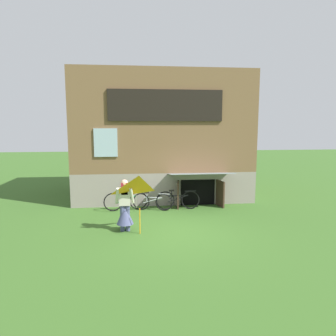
# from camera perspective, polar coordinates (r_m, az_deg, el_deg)

# --- Properties ---
(ground_plane) EXTENTS (60.00, 60.00, 0.00)m
(ground_plane) POSITION_cam_1_polar(r_m,az_deg,el_deg) (9.70, 1.31, -11.57)
(ground_plane) COLOR #386023
(log_house) EXTENTS (7.54, 6.03, 5.49)m
(log_house) POSITION_cam_1_polar(r_m,az_deg,el_deg) (14.58, -1.37, 6.00)
(log_house) COLOR gray
(log_house) RESTS_ON ground_plane
(person) EXTENTS (0.61, 0.52, 1.62)m
(person) POSITION_cam_1_polar(r_m,az_deg,el_deg) (9.56, -8.04, -7.67)
(person) COLOR #474C75
(person) RESTS_ON ground_plane
(kite) EXTENTS (1.16, 1.09, 1.71)m
(kite) POSITION_cam_1_polar(r_m,az_deg,el_deg) (8.86, -5.40, -4.36)
(kite) COLOR orange
(kite) RESTS_ON ground_plane
(bicycle_black) EXTENTS (1.70, 0.08, 0.77)m
(bicycle_black) POSITION_cam_1_polar(r_m,az_deg,el_deg) (11.94, 1.83, -5.95)
(bicycle_black) COLOR black
(bicycle_black) RESTS_ON ground_plane
(bicycle_silver) EXTENTS (1.52, 0.41, 0.71)m
(bicycle_silver) POSITION_cam_1_polar(r_m,az_deg,el_deg) (11.81, -2.91, -6.25)
(bicycle_silver) COLOR black
(bicycle_silver) RESTS_ON ground_plane
(bicycle_green) EXTENTS (1.67, 0.29, 0.77)m
(bicycle_green) POSITION_cam_1_polar(r_m,az_deg,el_deg) (11.90, -7.88, -6.08)
(bicycle_green) COLOR black
(bicycle_green) RESTS_ON ground_plane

